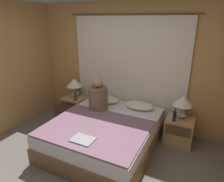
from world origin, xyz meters
TOP-DOWN VIEW (x-y plane):
  - ground_plane at (0.00, 0.00)m, footprint 16.00×16.00m
  - wall_back at (0.00, 1.98)m, footprint 4.19×0.06m
  - curtain_panel at (0.00, 1.92)m, footprint 2.58×0.02m
  - bed at (0.00, 0.91)m, footprint 1.68×1.92m
  - nightstand_left at (-1.16, 1.59)m, footprint 0.48×0.41m
  - nightstand_right at (1.16, 1.59)m, footprint 0.48×0.41m
  - lamp_left at (-1.16, 1.65)m, footprint 0.35×0.35m
  - lamp_right at (1.16, 1.65)m, footprint 0.35×0.35m
  - pillow_left at (-0.37, 1.65)m, footprint 0.57×0.36m
  - pillow_right at (0.37, 1.65)m, footprint 0.57×0.36m
  - blanket_on_bed at (0.00, 0.60)m, footprint 1.62×1.24m
  - person_left_in_bed at (-0.32, 1.26)m, footprint 0.36×0.36m
  - beer_bottle_on_left_stand at (-1.02, 1.48)m, footprint 0.07×0.07m
  - beer_bottle_on_right_stand at (1.07, 1.48)m, footprint 0.06×0.06m
  - laptop_on_bed at (0.02, 0.22)m, footprint 0.32×0.23m
  - backpack_on_floor at (-1.12, 1.20)m, footprint 0.35×0.25m

SIDE VIEW (x-z plane):
  - ground_plane at x=0.00m, z-range 0.00..0.00m
  - backpack_on_floor at x=-1.12m, z-range 0.03..0.46m
  - nightstand_left at x=-1.16m, z-range 0.00..0.49m
  - nightstand_right at x=1.16m, z-range 0.00..0.49m
  - bed at x=0.00m, z-range 0.00..0.51m
  - blanket_on_bed at x=0.00m, z-range 0.52..0.55m
  - laptop_on_bed at x=0.02m, z-range 0.55..0.56m
  - pillow_left at x=-0.37m, z-range 0.52..0.64m
  - pillow_right at x=0.37m, z-range 0.52..0.64m
  - beer_bottle_on_right_stand at x=1.07m, z-range 0.47..0.70m
  - beer_bottle_on_left_stand at x=-1.02m, z-range 0.47..0.71m
  - person_left_in_bed at x=-0.32m, z-range 0.45..1.10m
  - lamp_left at x=-1.16m, z-range 0.57..1.00m
  - lamp_right at x=1.16m, z-range 0.57..1.00m
  - curtain_panel at x=0.00m, z-range 0.00..2.25m
  - wall_back at x=0.00m, z-range 0.00..2.50m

